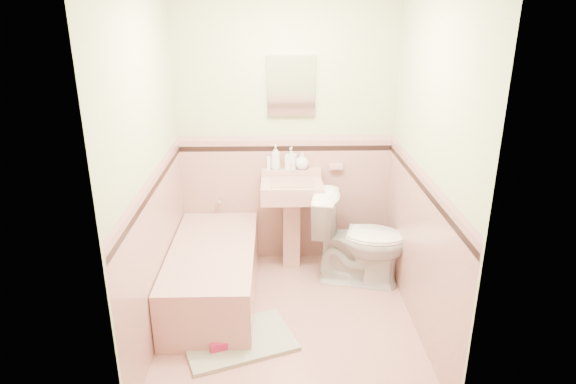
{
  "coord_description": "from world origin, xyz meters",
  "views": [
    {
      "loc": [
        -0.1,
        -3.46,
        2.39
      ],
      "look_at": [
        0.0,
        0.25,
        1.0
      ],
      "focal_mm": 31.58,
      "sensor_mm": 36.0,
      "label": 1
    }
  ],
  "objects_px": {
    "sink": "(292,225)",
    "shoe": "(220,345)",
    "bathtub": "(214,275)",
    "toilet": "(360,239)",
    "soap_bottle_right": "(302,161)",
    "medicine_cabinet": "(291,86)",
    "soap_bottle_left": "(276,157)",
    "soap_bottle_mid": "(291,158)",
    "bucket": "(339,258)"
  },
  "relations": [
    {
      "from": "bathtub",
      "to": "soap_bottle_left",
      "type": "bearing_deg",
      "value": 52.95
    },
    {
      "from": "sink",
      "to": "soap_bottle_right",
      "type": "distance_m",
      "value": 0.61
    },
    {
      "from": "bathtub",
      "to": "soap_bottle_left",
      "type": "distance_m",
      "value": 1.21
    },
    {
      "from": "soap_bottle_right",
      "to": "shoe",
      "type": "xyz_separation_m",
      "value": [
        -0.66,
        -1.44,
        -0.95
      ]
    },
    {
      "from": "shoe",
      "to": "soap_bottle_mid",
      "type": "bearing_deg",
      "value": 51.14
    },
    {
      "from": "bathtub",
      "to": "soap_bottle_right",
      "type": "bearing_deg",
      "value": 42.27
    },
    {
      "from": "bathtub",
      "to": "shoe",
      "type": "xyz_separation_m",
      "value": [
        0.12,
        -0.73,
        -0.16
      ]
    },
    {
      "from": "toilet",
      "to": "bucket",
      "type": "bearing_deg",
      "value": 49.64
    },
    {
      "from": "bucket",
      "to": "bathtub",
      "type": "bearing_deg",
      "value": -157.09
    },
    {
      "from": "shoe",
      "to": "medicine_cabinet",
      "type": "bearing_deg",
      "value": 51.52
    },
    {
      "from": "toilet",
      "to": "sink",
      "type": "bearing_deg",
      "value": 79.71
    },
    {
      "from": "soap_bottle_left",
      "to": "soap_bottle_mid",
      "type": "bearing_deg",
      "value": 0.0
    },
    {
      "from": "soap_bottle_mid",
      "to": "shoe",
      "type": "xyz_separation_m",
      "value": [
        -0.56,
        -1.44,
        -0.98
      ]
    },
    {
      "from": "bathtub",
      "to": "medicine_cabinet",
      "type": "bearing_deg",
      "value": 47.42
    },
    {
      "from": "shoe",
      "to": "bucket",
      "type": "bearing_deg",
      "value": 32.53
    },
    {
      "from": "sink",
      "to": "shoe",
      "type": "distance_m",
      "value": 1.43
    },
    {
      "from": "toilet",
      "to": "shoe",
      "type": "relative_size",
      "value": 5.4
    },
    {
      "from": "soap_bottle_left",
      "to": "soap_bottle_right",
      "type": "relative_size",
      "value": 1.43
    },
    {
      "from": "soap_bottle_left",
      "to": "soap_bottle_mid",
      "type": "xyz_separation_m",
      "value": [
        0.14,
        0.0,
        -0.01
      ]
    },
    {
      "from": "bathtub",
      "to": "medicine_cabinet",
      "type": "distance_m",
      "value": 1.78
    },
    {
      "from": "soap_bottle_right",
      "to": "toilet",
      "type": "xyz_separation_m",
      "value": [
        0.5,
        -0.44,
        -0.6
      ]
    },
    {
      "from": "shoe",
      "to": "sink",
      "type": "bearing_deg",
      "value": 48.42
    },
    {
      "from": "soap_bottle_mid",
      "to": "soap_bottle_right",
      "type": "distance_m",
      "value": 0.1
    },
    {
      "from": "bathtub",
      "to": "bucket",
      "type": "distance_m",
      "value": 1.23
    },
    {
      "from": "soap_bottle_mid",
      "to": "soap_bottle_right",
      "type": "bearing_deg",
      "value": 0.0
    },
    {
      "from": "bathtub",
      "to": "sink",
      "type": "xyz_separation_m",
      "value": [
        0.68,
        0.53,
        0.21
      ]
    },
    {
      "from": "sink",
      "to": "shoe",
      "type": "relative_size",
      "value": 5.63
    },
    {
      "from": "soap_bottle_right",
      "to": "bucket",
      "type": "relative_size",
      "value": 0.66
    },
    {
      "from": "sink",
      "to": "medicine_cabinet",
      "type": "relative_size",
      "value": 1.65
    },
    {
      "from": "medicine_cabinet",
      "to": "soap_bottle_left",
      "type": "height_order",
      "value": "medicine_cabinet"
    },
    {
      "from": "soap_bottle_left",
      "to": "bucket",
      "type": "bearing_deg",
      "value": -21.64
    },
    {
      "from": "medicine_cabinet",
      "to": "bucket",
      "type": "xyz_separation_m",
      "value": [
        0.45,
        -0.26,
        -1.58
      ]
    },
    {
      "from": "bathtub",
      "to": "toilet",
      "type": "relative_size",
      "value": 1.79
    },
    {
      "from": "soap_bottle_right",
      "to": "bucket",
      "type": "height_order",
      "value": "soap_bottle_right"
    },
    {
      "from": "bathtub",
      "to": "soap_bottle_left",
      "type": "relative_size",
      "value": 6.46
    },
    {
      "from": "sink",
      "to": "toilet",
      "type": "bearing_deg",
      "value": -23.79
    },
    {
      "from": "soap_bottle_left",
      "to": "shoe",
      "type": "relative_size",
      "value": 1.49
    },
    {
      "from": "sink",
      "to": "soap_bottle_left",
      "type": "height_order",
      "value": "soap_bottle_left"
    },
    {
      "from": "toilet",
      "to": "bucket",
      "type": "height_order",
      "value": "toilet"
    },
    {
      "from": "medicine_cabinet",
      "to": "shoe",
      "type": "relative_size",
      "value": 3.42
    },
    {
      "from": "soap_bottle_mid",
      "to": "soap_bottle_right",
      "type": "height_order",
      "value": "soap_bottle_mid"
    },
    {
      "from": "soap_bottle_right",
      "to": "shoe",
      "type": "distance_m",
      "value": 1.85
    },
    {
      "from": "bucket",
      "to": "soap_bottle_right",
      "type": "bearing_deg",
      "value": 145.85
    },
    {
      "from": "sink",
      "to": "medicine_cabinet",
      "type": "distance_m",
      "value": 1.28
    },
    {
      "from": "shoe",
      "to": "toilet",
      "type": "bearing_deg",
      "value": 23.01
    },
    {
      "from": "sink",
      "to": "bucket",
      "type": "height_order",
      "value": "sink"
    },
    {
      "from": "sink",
      "to": "soap_bottle_mid",
      "type": "bearing_deg",
      "value": 90.17
    },
    {
      "from": "soap_bottle_left",
      "to": "shoe",
      "type": "bearing_deg",
      "value": -106.03
    },
    {
      "from": "sink",
      "to": "soap_bottle_right",
      "type": "height_order",
      "value": "soap_bottle_right"
    },
    {
      "from": "soap_bottle_left",
      "to": "soap_bottle_right",
      "type": "height_order",
      "value": "soap_bottle_left"
    }
  ]
}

